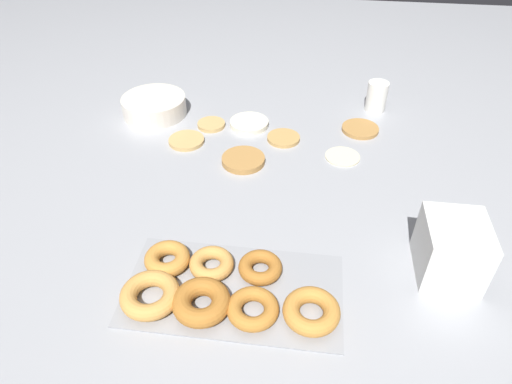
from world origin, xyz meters
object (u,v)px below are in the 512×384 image
pancake_1 (243,160)px  container_stack (452,249)px  pancake_0 (283,138)px  pancake_5 (360,129)px  pancake_4 (186,140)px  pancake_3 (343,156)px  pancake_6 (249,123)px  pancake_2 (211,124)px  batter_bowl (154,106)px  paper_cup (377,96)px  donut_tray (221,289)px

pancake_1 → container_stack: (0.45, -0.31, 0.05)m
pancake_0 → pancake_5: same height
pancake_5 → pancake_1: bearing=-147.1°
pancake_4 → pancake_5: 0.50m
pancake_1 → pancake_3: (0.26, 0.06, -0.00)m
pancake_6 → pancake_2: bearing=-171.1°
pancake_0 → pancake_2: bearing=168.2°
pancake_5 → batter_bowl: size_ratio=0.55×
pancake_1 → pancake_4: bearing=156.3°
pancake_1 → pancake_3: bearing=12.4°
pancake_1 → paper_cup: paper_cup is taller
pancake_4 → donut_tray: donut_tray is taller
pancake_1 → pancake_5: bearing=32.9°
pancake_1 → pancake_0: bearing=52.4°
batter_bowl → paper_cup: paper_cup is taller
pancake_2 → pancake_5: same height
pancake_0 → pancake_4: bearing=-169.8°
pancake_3 → pancake_4: (-0.43, 0.02, 0.00)m
pancake_2 → pancake_5: (0.43, 0.03, -0.00)m
pancake_2 → pancake_0: bearing=-11.8°
pancake_2 → pancake_6: (0.11, 0.02, 0.00)m
batter_bowl → pancake_6: bearing=-6.2°
pancake_4 → pancake_1: bearing=-23.7°
pancake_3 → paper_cup: size_ratio=1.02×
pancake_0 → pancake_2: 0.22m
pancake_0 → pancake_1: (-0.10, -0.12, 0.00)m
batter_bowl → pancake_1: bearing=-35.5°
pancake_5 → pancake_6: bearing=-177.3°
pancake_3 → batter_bowl: bearing=164.1°
pancake_6 → container_stack: 0.68m
pancake_3 → pancake_1: bearing=-167.6°
pancake_0 → pancake_1: pancake_1 is taller
batter_bowl → paper_cup: bearing=9.8°
pancake_3 → pancake_4: 0.43m
pancake_3 → donut_tray: 0.54m
pancake_0 → pancake_2: (-0.22, 0.05, 0.00)m
pancake_0 → batter_bowl: bearing=166.8°
pancake_4 → donut_tray: size_ratio=0.24×
pancake_0 → container_stack: 0.57m
pancake_2 → pancake_4: (-0.05, -0.09, -0.00)m
pancake_2 → batter_bowl: size_ratio=0.42×
pancake_4 → batter_bowl: (-0.13, 0.14, 0.02)m
pancake_0 → pancake_5: (0.22, 0.08, 0.00)m
pancake_1 → pancake_3: 0.26m
donut_tray → pancake_0: bearing=82.8°
pancake_1 → pancake_2: bearing=125.7°
pancake_6 → pancake_4: bearing=-145.6°
pancake_1 → pancake_6: same height
pancake_0 → donut_tray: (-0.07, -0.56, 0.01)m
pancake_6 → batter_bowl: bearing=173.8°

